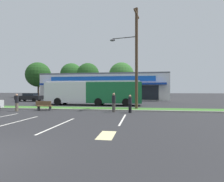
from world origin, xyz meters
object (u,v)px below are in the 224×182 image
Objects in this scene: bus_stop_bench at (44,105)px; car_2 at (29,97)px; pedestrian_mid at (17,102)px; pedestrian_near_bench at (114,102)px; pedestrian_by_pole at (130,104)px; city_bus at (93,92)px; utility_pole at (135,56)px.

car_2 reaches higher than bus_stop_bench.
pedestrian_mid reaches higher than car_2.
car_2 is 2.66× the size of pedestrian_near_bench.
pedestrian_by_pole is (18.73, -13.71, 0.03)m from car_2.
pedestrian_by_pole is at bearing 14.64° from pedestrian_mid.
pedestrian_near_bench is at bearing 179.12° from bus_stop_bench.
city_bus is 14.71m from car_2.
bus_stop_bench is 16.75m from car_2.
utility_pole is 5.97× the size of pedestrian_near_bench.
bus_stop_bench is (-3.11, -7.18, -1.26)m from city_bus.
pedestrian_by_pole is (8.47, -0.48, 0.30)m from bus_stop_bench.
bus_stop_bench is at bearing 116.23° from pedestrian_by_pole.
utility_pole is at bearing 139.41° from city_bus.
bus_stop_bench is (-8.86, -2.22, -5.07)m from utility_pole.
city_bus is at bearing -113.41° from bus_stop_bench.
bus_stop_bench is 0.97× the size of pedestrian_mid.
utility_pole is 5.57m from pedestrian_near_bench.
utility_pole reaches higher than pedestrian_by_pole.
city_bus is 7.85× the size of pedestrian_mid.
pedestrian_by_pole is at bearing -151.91° from pedestrian_near_bench.
car_2 is 21.78m from pedestrian_near_bench.
pedestrian_near_bench reaches higher than pedestrian_mid.
pedestrian_by_pole is at bearing 125.19° from city_bus.
utility_pole is at bearing 28.05° from pedestrian_mid.
utility_pole reaches higher than bus_stop_bench.
pedestrian_near_bench reaches higher than pedestrian_by_pole.
city_bus reaches higher than pedestrian_mid.
utility_pole is 22.58m from car_2.
car_2 is (-10.26, 13.23, 0.27)m from bus_stop_bench.
pedestrian_mid is at bearing -164.60° from utility_pole.
city_bus is 8.16× the size of pedestrian_by_pole.
utility_pole is 6.53× the size of bus_stop_bench.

